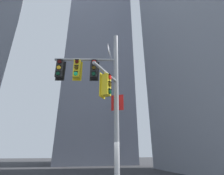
# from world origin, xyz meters

# --- Properties ---
(building_mid_block) EXTENTS (14.10, 14.10, 43.95)m
(building_mid_block) POSITION_xyz_m (2.47, 27.66, 21.98)
(building_mid_block) COLOR slate
(building_mid_block) RESTS_ON ground
(signal_pole_assembly) EXTENTS (3.64, 2.62, 8.35)m
(signal_pole_assembly) POSITION_xyz_m (-0.90, 0.06, 5.05)
(signal_pole_assembly) COLOR #9EA0A3
(signal_pole_assembly) RESTS_ON ground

